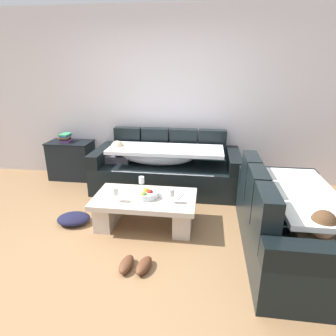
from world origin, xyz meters
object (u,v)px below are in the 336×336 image
at_px(coffee_table, 145,207).
at_px(wine_glass_near_right, 171,193).
at_px(crumpled_garment, 74,219).
at_px(open_magazine, 170,195).
at_px(side_cabinet, 72,160).
at_px(fruit_bowl, 146,194).
at_px(book_stack_on_cabinet, 65,138).
at_px(wine_glass_near_left, 115,192).
at_px(couch_along_wall, 164,168).
at_px(couch_near_window, 290,223).
at_px(wine_glass_far_back, 142,181).
at_px(pair_of_shoes, 135,265).

relative_size(coffee_table, wine_glass_near_right, 7.23).
height_order(coffee_table, wine_glass_near_right, wine_glass_near_right).
height_order(coffee_table, crumpled_garment, coffee_table).
xyz_separation_m(open_magazine, side_cabinet, (-1.86, 1.29, -0.06)).
xyz_separation_m(fruit_bowl, crumpled_garment, (-0.91, -0.07, -0.36)).
xyz_separation_m(open_magazine, book_stack_on_cabinet, (-1.92, 1.29, 0.32)).
bearing_deg(wine_glass_near_left, fruit_bowl, 24.37).
distance_m(couch_along_wall, couch_near_window, 2.09).
bearing_deg(wine_glass_far_back, wine_glass_near_left, -120.96).
bearing_deg(couch_along_wall, coffee_table, -93.27).
bearing_deg(coffee_table, open_magazine, 15.53).
bearing_deg(crumpled_garment, couch_near_window, -5.41).
bearing_deg(couch_along_wall, fruit_bowl, -92.18).
relative_size(fruit_bowl, wine_glass_near_left, 1.69).
bearing_deg(couch_near_window, couch_along_wall, 46.04).
bearing_deg(wine_glass_near_right, wine_glass_near_left, -175.67).
bearing_deg(book_stack_on_cabinet, pair_of_shoes, -51.88).
bearing_deg(fruit_bowl, book_stack_on_cabinet, 140.18).
distance_m(couch_along_wall, book_stack_on_cabinet, 1.75).
relative_size(fruit_bowl, wine_glass_far_back, 1.69).
bearing_deg(fruit_bowl, pair_of_shoes, -86.50).
relative_size(wine_glass_near_right, wine_glass_far_back, 1.00).
relative_size(fruit_bowl, open_magazine, 1.00).
bearing_deg(open_magazine, wine_glass_near_left, -142.92).
relative_size(couch_along_wall, couch_near_window, 1.21).
height_order(couch_near_window, wine_glass_near_left, couch_near_window).
bearing_deg(open_magazine, coffee_table, -149.30).
distance_m(wine_glass_far_back, side_cabinet, 1.89).
height_order(wine_glass_near_left, side_cabinet, side_cabinet).
bearing_deg(wine_glass_far_back, crumpled_garment, -160.20).
height_order(wine_glass_near_right, book_stack_on_cabinet, book_stack_on_cabinet).
distance_m(couch_along_wall, wine_glass_far_back, 0.95).
relative_size(couch_along_wall, wine_glass_near_left, 13.27).
height_order(fruit_bowl, side_cabinet, side_cabinet).
bearing_deg(couch_near_window, open_magazine, 73.05).
relative_size(wine_glass_near_right, crumpled_garment, 0.42).
xyz_separation_m(couch_near_window, wine_glass_near_right, (-1.24, 0.20, 0.16)).
height_order(coffee_table, open_magazine, open_magazine).
bearing_deg(pair_of_shoes, crumpled_garment, 142.94).
distance_m(couch_along_wall, coffee_table, 1.15).
xyz_separation_m(couch_along_wall, side_cabinet, (-1.63, 0.23, -0.01)).
height_order(wine_glass_far_back, pair_of_shoes, wine_glass_far_back).
bearing_deg(wine_glass_near_right, couch_along_wall, 101.90).
bearing_deg(crumpled_garment, wine_glass_near_right, -1.48).
relative_size(coffee_table, open_magazine, 4.29).
xyz_separation_m(couch_near_window, pair_of_shoes, (-1.50, -0.49, -0.29)).
distance_m(couch_near_window, side_cabinet, 3.56).
distance_m(wine_glass_near_right, open_magazine, 0.22).
distance_m(side_cabinet, pair_of_shoes, 2.73).
distance_m(wine_glass_near_right, side_cabinet, 2.41).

